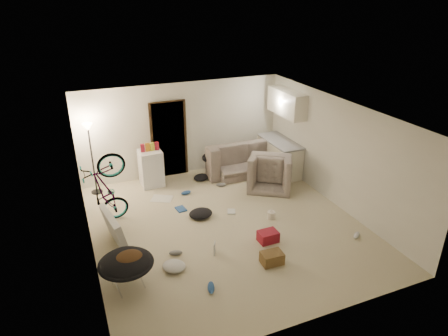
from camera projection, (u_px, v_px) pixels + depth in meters
name	position (u px, v px, depth m)	size (l,w,h in m)	color
floor	(226.00, 225.00, 8.63)	(5.50, 6.00, 0.02)	beige
ceiling	(226.00, 113.00, 7.60)	(5.50, 6.00, 0.02)	white
wall_back	(182.00, 129.00, 10.65)	(5.50, 0.02, 2.50)	white
wall_front	(310.00, 256.00, 5.58)	(5.50, 0.02, 2.50)	white
wall_left	(84.00, 198.00, 7.15)	(0.02, 6.00, 2.50)	white
wall_right	(338.00, 153.00, 9.08)	(0.02, 6.00, 2.50)	white
doorway	(169.00, 140.00, 10.57)	(0.85, 0.10, 2.04)	black
door_trim	(169.00, 140.00, 10.54)	(0.97, 0.04, 2.10)	#312111
floor_lamp	(90.00, 144.00, 9.48)	(0.28, 0.28, 1.81)	black
kitchen_counter	(279.00, 157.00, 10.98)	(0.60, 1.50, 0.88)	white
counter_top	(280.00, 141.00, 10.79)	(0.64, 1.54, 0.04)	gray
kitchen_uppers	(287.00, 103.00, 10.41)	(0.38, 1.40, 0.65)	white
sofa	(244.00, 159.00, 11.10)	(2.32, 0.91, 0.68)	#384039
armchair	(271.00, 173.00, 10.26)	(1.06, 0.93, 0.69)	#384039
bicycle	(108.00, 205.00, 8.54)	(0.59, 1.69, 0.89)	black
book_asset	(214.00, 256.00, 7.61)	(0.18, 0.25, 0.02)	maroon
mini_fridge	(151.00, 168.00, 10.22)	(0.56, 0.56, 0.94)	white
snack_box_0	(143.00, 150.00, 9.95)	(0.10, 0.07, 0.30)	maroon
snack_box_1	(148.00, 149.00, 9.99)	(0.10, 0.07, 0.30)	orange
snack_box_2	(152.00, 148.00, 10.03)	(0.10, 0.07, 0.30)	gold
snack_box_3	(157.00, 148.00, 10.07)	(0.10, 0.07, 0.30)	maroon
saucer_chair	(127.00, 268.00, 6.69)	(0.93, 0.93, 0.66)	silver
hoodie	(129.00, 258.00, 6.61)	(0.48, 0.40, 0.22)	#482E19
sofa_drape	(212.00, 157.00, 10.69)	(0.56, 0.46, 0.28)	black
tv_box	(115.00, 229.00, 7.84)	(0.13, 1.05, 0.70)	silver
drink_case_a	(272.00, 258.00, 7.39)	(0.40, 0.28, 0.23)	brown
drink_case_b	(268.00, 236.00, 8.03)	(0.39, 0.28, 0.22)	maroon
juicer	(271.00, 214.00, 8.83)	(0.17, 0.17, 0.25)	silver
newspaper	(162.00, 199.00, 9.71)	(0.38, 0.50, 0.01)	silver
book_blue	(181.00, 209.00, 9.23)	(0.20, 0.28, 0.03)	#295297
book_white	(231.00, 211.00, 9.13)	(0.18, 0.23, 0.02)	silver
shoe_0	(186.00, 193.00, 9.90)	(0.26, 0.11, 0.10)	#295297
shoe_1	(221.00, 185.00, 10.29)	(0.27, 0.11, 0.10)	slate
shoe_2	(211.00, 287.00, 6.74)	(0.29, 0.12, 0.11)	#295297
shoe_3	(176.00, 253.00, 7.64)	(0.26, 0.11, 0.10)	slate
shoe_4	(357.00, 235.00, 8.19)	(0.26, 0.10, 0.10)	white
clothes_lump_a	(201.00, 214.00, 8.90)	(0.53, 0.46, 0.17)	black
clothes_lump_b	(201.00, 177.00, 10.66)	(0.43, 0.37, 0.13)	black
clothes_lump_c	(174.00, 266.00, 7.24)	(0.44, 0.37, 0.14)	silver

